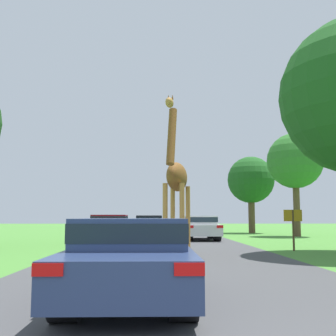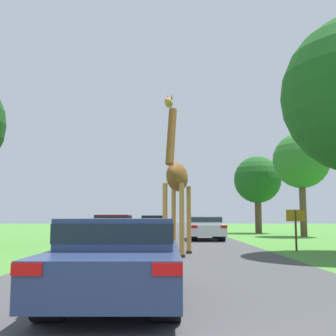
{
  "view_description": "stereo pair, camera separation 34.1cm",
  "coord_description": "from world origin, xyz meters",
  "px_view_note": "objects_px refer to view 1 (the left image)",
  "views": [
    {
      "loc": [
        -0.42,
        -1.81,
        1.27
      ],
      "look_at": [
        -0.07,
        12.43,
        2.94
      ],
      "focal_mm": 45.0,
      "sensor_mm": 36.0,
      "label": 1
    },
    {
      "loc": [
        -0.08,
        -1.82,
        1.27
      ],
      "look_at": [
        -0.07,
        12.43,
        2.94
      ],
      "focal_mm": 45.0,
      "sensor_mm": 36.0,
      "label": 2
    }
  ],
  "objects_px": {
    "tree_left_edge": "(295,161)",
    "car_queue_right": "(149,225)",
    "car_far_ahead": "(201,227)",
    "giraffe_near_road": "(177,179)",
    "car_queue_left": "(110,228)",
    "sign_post": "(293,222)",
    "tree_right_cluster": "(251,180)",
    "car_lead_maroon": "(131,256)"
  },
  "relations": [
    {
      "from": "car_queue_right",
      "to": "car_queue_left",
      "type": "distance_m",
      "value": 8.65
    },
    {
      "from": "car_lead_maroon",
      "to": "car_queue_right",
      "type": "bearing_deg",
      "value": 90.43
    },
    {
      "from": "car_lead_maroon",
      "to": "car_far_ahead",
      "type": "relative_size",
      "value": 0.9
    },
    {
      "from": "car_lead_maroon",
      "to": "car_far_ahead",
      "type": "height_order",
      "value": "car_far_ahead"
    },
    {
      "from": "car_queue_right",
      "to": "tree_left_edge",
      "type": "distance_m",
      "value": 10.82
    },
    {
      "from": "car_far_ahead",
      "to": "tree_left_edge",
      "type": "bearing_deg",
      "value": 29.66
    },
    {
      "from": "car_lead_maroon",
      "to": "tree_left_edge",
      "type": "bearing_deg",
      "value": 65.58
    },
    {
      "from": "car_queue_left",
      "to": "tree_right_cluster",
      "type": "height_order",
      "value": "tree_right_cluster"
    },
    {
      "from": "car_queue_right",
      "to": "car_far_ahead",
      "type": "distance_m",
      "value": 6.26
    },
    {
      "from": "car_queue_left",
      "to": "sign_post",
      "type": "xyz_separation_m",
      "value": [
        7.54,
        -4.86,
        0.34
      ]
    },
    {
      "from": "car_far_ahead",
      "to": "sign_post",
      "type": "xyz_separation_m",
      "value": [
        2.76,
        -7.83,
        0.36
      ]
    },
    {
      "from": "car_queue_left",
      "to": "car_far_ahead",
      "type": "xyz_separation_m",
      "value": [
        4.78,
        2.97,
        -0.02
      ]
    },
    {
      "from": "car_lead_maroon",
      "to": "car_queue_right",
      "type": "distance_m",
      "value": 22.86
    },
    {
      "from": "car_lead_maroon",
      "to": "car_far_ahead",
      "type": "distance_m",
      "value": 17.59
    },
    {
      "from": "tree_right_cluster",
      "to": "sign_post",
      "type": "relative_size",
      "value": 3.95
    },
    {
      "from": "tree_right_cluster",
      "to": "giraffe_near_road",
      "type": "bearing_deg",
      "value": -109.49
    },
    {
      "from": "car_far_ahead",
      "to": "tree_right_cluster",
      "type": "distance_m",
      "value": 11.44
    },
    {
      "from": "tree_right_cluster",
      "to": "sign_post",
      "type": "distance_m",
      "value": 17.9
    },
    {
      "from": "giraffe_near_road",
      "to": "sign_post",
      "type": "distance_m",
      "value": 5.16
    },
    {
      "from": "car_queue_right",
      "to": "tree_left_edge",
      "type": "bearing_deg",
      "value": -9.35
    },
    {
      "from": "giraffe_near_road",
      "to": "sign_post",
      "type": "relative_size",
      "value": 3.3
    },
    {
      "from": "car_queue_left",
      "to": "car_queue_right",
      "type": "bearing_deg",
      "value": 78.13
    },
    {
      "from": "car_queue_left",
      "to": "giraffe_near_road",
      "type": "bearing_deg",
      "value": -66.34
    },
    {
      "from": "tree_left_edge",
      "to": "car_far_ahead",
      "type": "bearing_deg",
      "value": -150.34
    },
    {
      "from": "car_queue_right",
      "to": "tree_right_cluster",
      "type": "height_order",
      "value": "tree_right_cluster"
    },
    {
      "from": "car_queue_right",
      "to": "car_queue_left",
      "type": "height_order",
      "value": "car_queue_left"
    },
    {
      "from": "car_queue_left",
      "to": "sign_post",
      "type": "height_order",
      "value": "sign_post"
    },
    {
      "from": "sign_post",
      "to": "car_far_ahead",
      "type": "bearing_deg",
      "value": 109.4
    },
    {
      "from": "tree_left_edge",
      "to": "sign_post",
      "type": "xyz_separation_m",
      "value": [
        -4.05,
        -11.71,
        -3.91
      ]
    },
    {
      "from": "car_lead_maroon",
      "to": "tree_right_cluster",
      "type": "bearing_deg",
      "value": 73.66
    },
    {
      "from": "giraffe_near_road",
      "to": "car_lead_maroon",
      "type": "xyz_separation_m",
      "value": [
        -1.04,
        -7.57,
        -1.87
      ]
    },
    {
      "from": "car_queue_right",
      "to": "car_queue_left",
      "type": "relative_size",
      "value": 1.03
    },
    {
      "from": "car_queue_right",
      "to": "tree_right_cluster",
      "type": "distance_m",
      "value": 9.73
    },
    {
      "from": "car_lead_maroon",
      "to": "tree_left_edge",
      "type": "height_order",
      "value": "tree_left_edge"
    },
    {
      "from": "car_lead_maroon",
      "to": "car_queue_left",
      "type": "height_order",
      "value": "car_queue_left"
    },
    {
      "from": "tree_left_edge",
      "to": "car_queue_right",
      "type": "bearing_deg",
      "value": 170.65
    },
    {
      "from": "giraffe_near_road",
      "to": "car_queue_right",
      "type": "xyz_separation_m",
      "value": [
        -1.21,
        15.28,
        -1.8
      ]
    },
    {
      "from": "tree_left_edge",
      "to": "sign_post",
      "type": "distance_m",
      "value": 12.99
    },
    {
      "from": "car_lead_maroon",
      "to": "sign_post",
      "type": "bearing_deg",
      "value": 59.6
    },
    {
      "from": "giraffe_near_road",
      "to": "car_queue_left",
      "type": "distance_m",
      "value": 7.66
    },
    {
      "from": "tree_right_cluster",
      "to": "sign_post",
      "type": "height_order",
      "value": "tree_right_cluster"
    },
    {
      "from": "car_far_ahead",
      "to": "tree_left_edge",
      "type": "relative_size",
      "value": 0.67
    }
  ]
}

